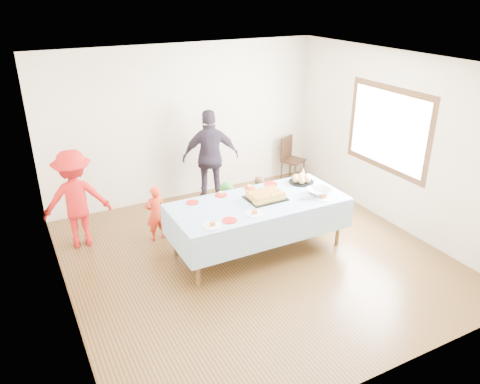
# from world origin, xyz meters

# --- Properties ---
(ground) EXTENTS (5.00, 5.00, 0.00)m
(ground) POSITION_xyz_m (0.00, 0.00, 0.00)
(ground) COLOR #482C14
(ground) RESTS_ON ground
(room_walls) EXTENTS (5.04, 5.04, 2.72)m
(room_walls) POSITION_xyz_m (0.05, 0.00, 1.77)
(room_walls) COLOR beige
(room_walls) RESTS_ON ground
(party_table) EXTENTS (2.50, 1.10, 0.78)m
(party_table) POSITION_xyz_m (0.15, 0.16, 0.72)
(party_table) COLOR brown
(party_table) RESTS_ON ground
(birthday_cake) EXTENTS (0.55, 0.42, 0.10)m
(birthday_cake) POSITION_xyz_m (0.28, 0.19, 0.83)
(birthday_cake) COLOR black
(birthday_cake) RESTS_ON party_table
(rolls_tray) EXTENTS (0.38, 0.38, 0.12)m
(rolls_tray) POSITION_xyz_m (1.07, 0.45, 0.83)
(rolls_tray) COLOR black
(rolls_tray) RESTS_ON party_table
(punch_bowl) EXTENTS (0.34, 0.34, 0.08)m
(punch_bowl) POSITION_xyz_m (1.05, -0.03, 0.82)
(punch_bowl) COLOR silver
(punch_bowl) RESTS_ON party_table
(party_hat) EXTENTS (0.10, 0.10, 0.18)m
(party_hat) POSITION_xyz_m (1.19, 0.59, 0.87)
(party_hat) COLOR white
(party_hat) RESTS_ON party_table
(fork_pile) EXTENTS (0.24, 0.18, 0.07)m
(fork_pile) POSITION_xyz_m (0.81, -0.06, 0.81)
(fork_pile) COLOR white
(fork_pile) RESTS_ON party_table
(plate_red_far_a) EXTENTS (0.18, 0.18, 0.01)m
(plate_red_far_a) POSITION_xyz_m (-0.69, 0.55, 0.79)
(plate_red_far_a) COLOR red
(plate_red_far_a) RESTS_ON party_table
(plate_red_far_b) EXTENTS (0.18, 0.18, 0.01)m
(plate_red_far_b) POSITION_xyz_m (-0.23, 0.59, 0.79)
(plate_red_far_b) COLOR red
(plate_red_far_b) RESTS_ON party_table
(plate_red_far_c) EXTENTS (0.16, 0.16, 0.01)m
(plate_red_far_c) POSITION_xyz_m (0.26, 0.62, 0.79)
(plate_red_far_c) COLOR red
(plate_red_far_c) RESTS_ON party_table
(plate_red_far_d) EXTENTS (0.20, 0.20, 0.01)m
(plate_red_far_d) POSITION_xyz_m (0.61, 0.60, 0.79)
(plate_red_far_d) COLOR red
(plate_red_far_d) RESTS_ON party_table
(plate_red_near) EXTENTS (0.19, 0.19, 0.01)m
(plate_red_near) POSITION_xyz_m (-0.47, -0.18, 0.79)
(plate_red_near) COLOR red
(plate_red_near) RESTS_ON party_table
(plate_white_left) EXTENTS (0.24, 0.24, 0.01)m
(plate_white_left) POSITION_xyz_m (-0.73, -0.21, 0.79)
(plate_white_left) COLOR white
(plate_white_left) RESTS_ON party_table
(plate_white_mid) EXTENTS (0.22, 0.22, 0.01)m
(plate_white_mid) POSITION_xyz_m (-0.10, -0.16, 0.79)
(plate_white_mid) COLOR white
(plate_white_mid) RESTS_ON party_table
(plate_white_right) EXTENTS (0.21, 0.21, 0.01)m
(plate_white_right) POSITION_xyz_m (1.01, -0.19, 0.79)
(plate_white_right) COLOR white
(plate_white_right) RESTS_ON party_table
(dining_chair) EXTENTS (0.49, 0.49, 0.86)m
(dining_chair) POSITION_xyz_m (2.07, 2.27, 0.48)
(dining_chair) COLOR black
(dining_chair) RESTS_ON ground
(toddler_left) EXTENTS (0.33, 0.23, 0.87)m
(toddler_left) POSITION_xyz_m (-1.05, 1.14, 0.43)
(toddler_left) COLOR red
(toddler_left) RESTS_ON ground
(toddler_mid) EXTENTS (0.44, 0.33, 0.81)m
(toddler_mid) POSITION_xyz_m (0.01, 0.90, 0.41)
(toddler_mid) COLOR #2D7928
(toddler_mid) RESTS_ON ground
(toddler_right) EXTENTS (0.46, 0.39, 0.81)m
(toddler_right) POSITION_xyz_m (0.56, 0.90, 0.41)
(toddler_right) COLOR #A9764F
(toddler_right) RESTS_ON ground
(adult_left) EXTENTS (1.01, 0.65, 1.48)m
(adult_left) POSITION_xyz_m (-2.10, 1.53, 0.74)
(adult_left) COLOR red
(adult_left) RESTS_ON ground
(adult_right) EXTENTS (1.05, 0.66, 1.67)m
(adult_right) POSITION_xyz_m (0.25, 2.02, 0.83)
(adult_right) COLOR #2E2635
(adult_right) RESTS_ON ground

